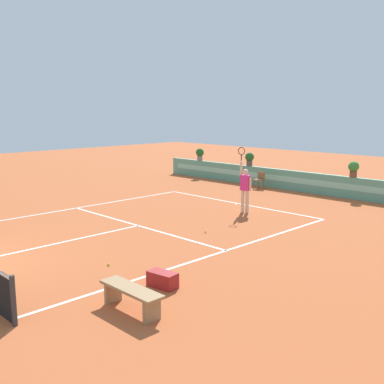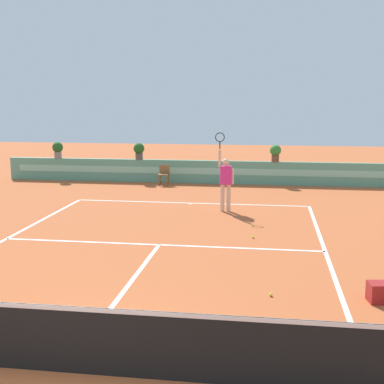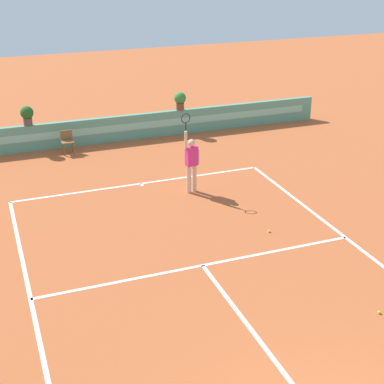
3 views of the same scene
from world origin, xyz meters
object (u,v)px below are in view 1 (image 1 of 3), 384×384
at_px(tennis_player, 245,186).
at_px(tennis_ball_mid_court, 205,232).
at_px(ball_kid_chair, 260,179).
at_px(potted_plant_right, 354,168).
at_px(gear_bag, 163,279).
at_px(bench_courtside, 131,294).
at_px(tennis_ball_near_baseline, 109,264).
at_px(potted_plant_far_left, 200,154).
at_px(potted_plant_left, 249,158).

relative_size(tennis_player, tennis_ball_mid_court, 38.01).
height_order(ball_kid_chair, potted_plant_right, potted_plant_right).
bearing_deg(tennis_player, gear_bag, -64.22).
bearing_deg(bench_courtside, tennis_ball_near_baseline, 154.42).
bearing_deg(potted_plant_far_left, tennis_ball_mid_court, -44.78).
bearing_deg(potted_plant_far_left, ball_kid_chair, -8.30).
bearing_deg(tennis_ball_near_baseline, potted_plant_far_left, 125.92).
xyz_separation_m(gear_bag, potted_plant_far_left, (-11.64, 13.12, 1.23)).
bearing_deg(tennis_player, ball_kid_chair, 121.46).
bearing_deg(ball_kid_chair, tennis_ball_near_baseline, -70.03).
xyz_separation_m(tennis_player, potted_plant_far_left, (-8.05, 5.69, 0.36)).
distance_m(ball_kid_chair, tennis_ball_near_baseline, 13.23).
bearing_deg(tennis_ball_near_baseline, potted_plant_left, 113.70).
height_order(gear_bag, tennis_player, tennis_player).
xyz_separation_m(tennis_ball_mid_court, potted_plant_left, (-5.31, 9.00, 1.38)).
bearing_deg(bench_courtside, potted_plant_right, 99.80).
bearing_deg(bench_courtside, gear_bag, 112.83).
bearing_deg(potted_plant_left, potted_plant_right, 0.00).
distance_m(bench_courtside, potted_plant_left, 16.75).
bearing_deg(potted_plant_left, ball_kid_chair, -30.14).
distance_m(bench_courtside, potted_plant_right, 14.68).
height_order(tennis_ball_near_baseline, potted_plant_left, potted_plant_left).
xyz_separation_m(tennis_player, tennis_ball_mid_court, (1.02, -3.31, -1.02)).
relative_size(tennis_ball_near_baseline, potted_plant_left, 0.09).
relative_size(ball_kid_chair, bench_courtside, 0.53).
bearing_deg(gear_bag, bench_courtside, -67.17).
bearing_deg(tennis_ball_near_baseline, ball_kid_chair, 109.97).
bearing_deg(tennis_player, potted_plant_far_left, 144.74).
bearing_deg(potted_plant_right, tennis_ball_near_baseline, -90.72).
relative_size(tennis_ball_mid_court, potted_plant_right, 0.09).
height_order(gear_bag, potted_plant_far_left, potted_plant_far_left).
bearing_deg(potted_plant_left, bench_courtside, -59.69).
height_order(tennis_player, tennis_ball_mid_court, tennis_player).
relative_size(ball_kid_chair, gear_bag, 1.21).
xyz_separation_m(potted_plant_far_left, potted_plant_right, (9.70, 0.00, 0.00)).
height_order(tennis_player, potted_plant_left, tennis_player).
xyz_separation_m(gear_bag, potted_plant_right, (-1.94, 13.12, 1.23)).
height_order(gear_bag, potted_plant_right, potted_plant_right).
height_order(potted_plant_far_left, potted_plant_right, same).
distance_m(gear_bag, tennis_ball_mid_court, 4.86).
xyz_separation_m(bench_courtside, gear_bag, (-0.55, 1.31, -0.20)).
bearing_deg(tennis_player, potted_plant_right, 73.86).
bearing_deg(tennis_ball_mid_court, gear_bag, -58.04).
bearing_deg(ball_kid_chair, tennis_ball_mid_court, -63.89).
xyz_separation_m(ball_kid_chair, potted_plant_far_left, (-5.02, 0.73, 0.93)).
distance_m(ball_kid_chair, tennis_player, 5.84).
relative_size(potted_plant_left, potted_plant_far_left, 1.00).
height_order(ball_kid_chair, tennis_ball_near_baseline, ball_kid_chair).
distance_m(gear_bag, tennis_player, 8.30).
height_order(bench_courtside, potted_plant_right, potted_plant_right).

